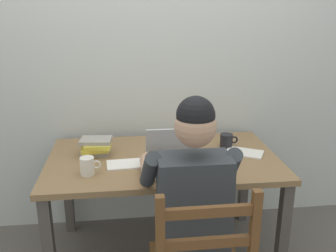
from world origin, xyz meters
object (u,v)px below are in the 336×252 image
object	(u,v)px
computer_mouse	(223,168)
coffee_mug_white	(88,166)
book_stack_main	(96,147)
landscape_photo_print	(119,166)
laptop	(175,159)
seated_person	(190,199)
coffee_mug_dark	(227,141)
desk	(163,170)

from	to	relation	value
computer_mouse	coffee_mug_white	size ratio (longest dim) A/B	0.86
book_stack_main	landscape_photo_print	distance (m)	0.25
laptop	coffee_mug_white	distance (m)	0.50
book_stack_main	landscape_photo_print	size ratio (longest dim) A/B	1.57
laptop	landscape_photo_print	world-z (taller)	laptop
seated_person	coffee_mug_white	size ratio (longest dim) A/B	10.66
laptop	computer_mouse	bearing A→B (deg)	-16.42
coffee_mug_dark	computer_mouse	bearing A→B (deg)	-108.39
desk	computer_mouse	distance (m)	0.41
desk	landscape_photo_print	distance (m)	0.30
desk	book_stack_main	distance (m)	0.45
desk	computer_mouse	world-z (taller)	computer_mouse
computer_mouse	coffee_mug_dark	xyz separation A→B (m)	(0.12, 0.36, 0.03)
laptop	book_stack_main	bearing A→B (deg)	152.11
laptop	computer_mouse	size ratio (longest dim) A/B	3.30
seated_person	coffee_mug_white	world-z (taller)	seated_person
desk	coffee_mug_dark	world-z (taller)	coffee_mug_dark
laptop	book_stack_main	xyz separation A→B (m)	(-0.47, 0.25, 0.00)
laptop	coffee_mug_dark	size ratio (longest dim) A/B	2.72
coffee_mug_white	desk	bearing A→B (deg)	24.18
laptop	coffee_mug_white	bearing A→B (deg)	-175.59
computer_mouse	coffee_mug_white	xyz separation A→B (m)	(-0.76, 0.04, 0.03)
desk	coffee_mug_dark	distance (m)	0.47
book_stack_main	landscape_photo_print	world-z (taller)	book_stack_main
landscape_photo_print	seated_person	bearing A→B (deg)	-53.94
computer_mouse	laptop	bearing A→B (deg)	163.58
coffee_mug_white	laptop	bearing A→B (deg)	4.41
desk	computer_mouse	bearing A→B (deg)	-36.79
book_stack_main	coffee_mug_dark	bearing A→B (deg)	2.18
seated_person	coffee_mug_dark	distance (m)	0.71
book_stack_main	landscape_photo_print	bearing A→B (deg)	-53.41
coffee_mug_dark	book_stack_main	size ratio (longest dim) A/B	0.59
desk	computer_mouse	xyz separation A→B (m)	(0.32, -0.24, 0.10)
landscape_photo_print	computer_mouse	bearing A→B (deg)	-19.64
seated_person	coffee_mug_white	distance (m)	0.61
coffee_mug_white	coffee_mug_dark	world-z (taller)	coffee_mug_white
seated_person	landscape_photo_print	xyz separation A→B (m)	(-0.36, 0.38, 0.03)
desk	seated_person	size ratio (longest dim) A/B	1.15
laptop	seated_person	bearing A→B (deg)	-84.92
coffee_mug_dark	book_stack_main	xyz separation A→B (m)	(-0.85, -0.03, 0.01)
seated_person	computer_mouse	xyz separation A→B (m)	(0.24, 0.25, 0.05)
landscape_photo_print	coffee_mug_white	bearing A→B (deg)	-157.99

